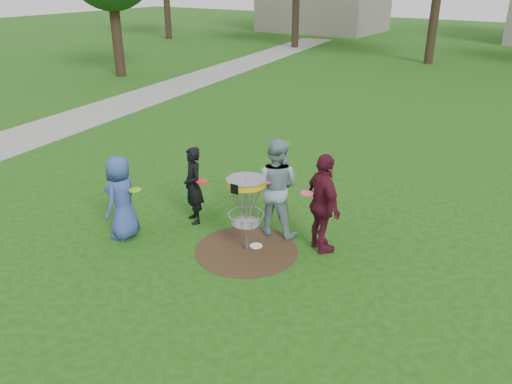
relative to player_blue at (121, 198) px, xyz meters
The scene contains 10 objects.
ground 2.42m from the player_blue, 20.36° to the left, with size 100.00×100.00×0.00m, color #19470F.
dirt_patch 2.42m from the player_blue, 20.36° to the left, with size 1.80×1.80×0.01m, color #47331E.
concrete_path 11.82m from the player_blue, 131.76° to the left, with size 2.20×40.00×0.02m, color #9E9E99.
player_blue is the anchor object (origin of this frame).
player_black 1.35m from the player_blue, 60.14° to the left, with size 0.55×0.36×1.50m, color black.
player_grey 2.76m from the player_blue, 36.24° to the left, with size 0.89×0.69×1.83m, color #7E98A2.
player_maroon 3.56m from the player_blue, 25.41° to the left, with size 1.03×0.43×1.76m, color #531324.
disc_on_grass 2.55m from the player_blue, 24.28° to the left, with size 0.22×0.22×0.02m, color white.
disc_golf_basket 2.30m from the player_blue, 20.35° to the left, with size 0.66×0.67×1.38m.
held_discs 1.89m from the player_blue, 31.53° to the left, with size 2.94×1.49×0.22m.
Camera 1 is at (4.30, -6.20, 4.43)m, focal length 35.00 mm.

